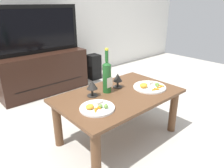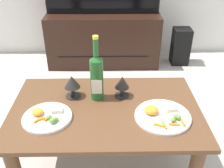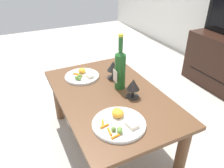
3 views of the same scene
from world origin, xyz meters
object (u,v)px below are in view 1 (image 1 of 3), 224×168
at_px(goblet_left, 92,86).
at_px(goblet_right, 118,78).
at_px(wine_bottle, 107,76).
at_px(dinner_plate_right, 149,87).
at_px(tv_stand, 43,72).
at_px(floor_speaker, 94,67).
at_px(tv_screen, 37,30).
at_px(dining_table, 119,102).
at_px(dinner_plate_left, 97,107).

relative_size(goblet_left, goblet_right, 1.04).
xyz_separation_m(wine_bottle, dinner_plate_right, (0.34, -0.19, -0.14)).
xyz_separation_m(wine_bottle, goblet_left, (-0.14, 0.02, -0.06)).
height_order(goblet_left, goblet_right, goblet_left).
relative_size(tv_stand, floor_speaker, 2.95).
xyz_separation_m(tv_screen, goblet_right, (0.13, -1.33, -0.32)).
xyz_separation_m(dining_table, dinner_plate_left, (-0.30, -0.09, 0.09)).
height_order(tv_screen, dinner_plate_right, tv_screen).
relative_size(tv_screen, dinner_plate_right, 3.81).
xyz_separation_m(tv_stand, floor_speaker, (0.82, -0.05, -0.08)).
bearing_deg(floor_speaker, dinner_plate_right, -106.57).
xyz_separation_m(floor_speaker, wine_bottle, (-0.84, -1.31, 0.39)).
bearing_deg(tv_screen, floor_speaker, -3.04).
height_order(dining_table, dinner_plate_left, dinner_plate_left).
height_order(wine_bottle, dinner_plate_left, wine_bottle).
relative_size(tv_stand, goblet_right, 8.75).
xyz_separation_m(tv_stand, goblet_right, (0.13, -1.33, 0.25)).
height_order(tv_screen, dinner_plate_left, tv_screen).
distance_m(dining_table, goblet_right, 0.23).
bearing_deg(wine_bottle, goblet_right, 7.50).
bearing_deg(dining_table, tv_stand, 91.18).
bearing_deg(dinner_plate_right, dinner_plate_left, -179.93).
relative_size(tv_screen, goblet_right, 8.54).
xyz_separation_m(wine_bottle, dinner_plate_left, (-0.26, -0.19, -0.14)).
xyz_separation_m(tv_stand, tv_screen, (0.00, -0.00, 0.56)).
relative_size(dinner_plate_left, dinner_plate_right, 0.88).
relative_size(tv_stand, dinner_plate_right, 3.90).
bearing_deg(wine_bottle, dinner_plate_left, -143.83).
distance_m(dinner_plate_left, dinner_plate_right, 0.60).
xyz_separation_m(floor_speaker, goblet_left, (-0.98, -1.29, 0.33)).
distance_m(tv_screen, floor_speaker, 1.04).
xyz_separation_m(dining_table, goblet_right, (0.10, 0.12, 0.17)).
bearing_deg(goblet_right, wine_bottle, -172.50).
height_order(dining_table, goblet_right, goblet_right).
relative_size(tv_screen, floor_speaker, 2.89).
relative_size(tv_stand, wine_bottle, 3.01).
relative_size(floor_speaker, wine_bottle, 1.02).
bearing_deg(dinner_plate_left, dinner_plate_right, 0.07).
xyz_separation_m(tv_screen, dinner_plate_right, (0.33, -1.54, -0.39)).
distance_m(dining_table, tv_stand, 1.45).
bearing_deg(tv_stand, goblet_right, -84.57).
height_order(goblet_right, dinner_plate_left, goblet_right).
relative_size(floor_speaker, dinner_plate_left, 1.50).
bearing_deg(tv_stand, tv_screen, -90.00).
xyz_separation_m(goblet_left, dinner_plate_left, (-0.11, -0.21, -0.08)).
bearing_deg(wine_bottle, floor_speaker, 57.35).
height_order(goblet_right, dinner_plate_right, goblet_right).
distance_m(floor_speaker, wine_bottle, 1.60).
bearing_deg(dinner_plate_right, tv_stand, 102.03).
bearing_deg(dining_table, dinner_plate_right, -16.34).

